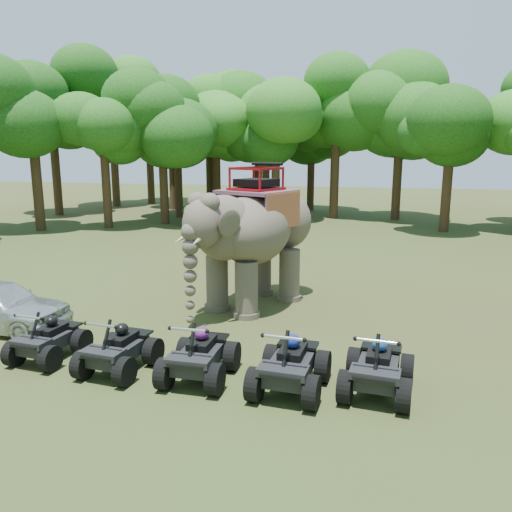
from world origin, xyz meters
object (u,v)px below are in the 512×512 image
object	(u,v)px
atv_4	(378,361)
atv_0	(48,334)
elephant	(254,236)
atv_2	(199,349)
atv_3	(291,358)
atv_1	(118,343)

from	to	relation	value
atv_4	atv_0	bearing A→B (deg)	-173.87
elephant	atv_2	xyz separation A→B (m)	(0.14, -5.13, -1.44)
atv_2	atv_3	bearing A→B (deg)	-1.84
elephant	atv_1	bearing A→B (deg)	-82.83
atv_2	atv_4	world-z (taller)	atv_4
atv_0	elephant	bearing A→B (deg)	60.17
atv_1	atv_4	xyz separation A→B (m)	(5.22, 0.28, 0.03)
atv_2	atv_1	bearing A→B (deg)	-178.47
atv_4	atv_1	bearing A→B (deg)	-171.54
atv_1	atv_2	world-z (taller)	atv_2
elephant	atv_2	distance (m)	5.33
atv_1	atv_4	world-z (taller)	atv_4
atv_2	atv_3	size ratio (longest dim) A/B	0.97
atv_4	atv_3	bearing A→B (deg)	-164.58
atv_0	atv_1	distance (m)	1.82
elephant	atv_3	world-z (taller)	elephant
elephant	atv_3	xyz separation A→B (m)	(1.99, -5.18, -1.42)
atv_0	atv_2	world-z (taller)	atv_2
atv_2	atv_3	xyz separation A→B (m)	(1.85, -0.06, 0.02)
elephant	atv_3	size ratio (longest dim) A/B	2.77
elephant	atv_2	size ratio (longest dim) A/B	2.86
atv_0	atv_1	bearing A→B (deg)	-1.35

